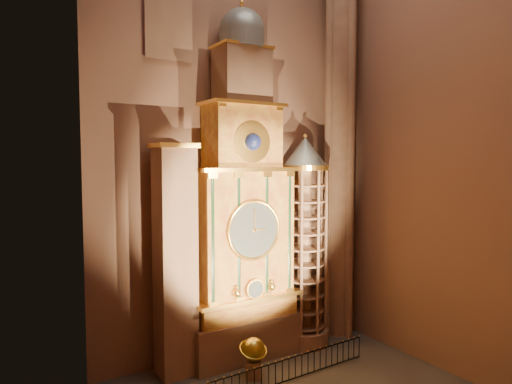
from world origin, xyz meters
TOP-DOWN VIEW (x-y plane):
  - wall_back at (0.00, 6.00)m, footprint 22.00×0.00m
  - wall_left at (-7.00, 0.00)m, footprint 0.00×22.00m
  - wall_right at (7.00, 0.00)m, footprint 0.00×22.00m
  - astronomical_clock at (0.00, 4.96)m, footprint 5.60×2.41m
  - portrait_tower at (-3.40, 4.98)m, footprint 1.80×1.60m
  - stair_turret at (3.50, 4.70)m, footprint 2.50×2.50m
  - gothic_pier at (6.10, 5.00)m, footprint 2.04×2.04m
  - stained_glass_window at (-3.20, 5.92)m, footprint 2.20×0.14m
  - celestial_globe at (-0.71, 2.85)m, footprint 1.29×1.22m
  - iron_railing at (0.57, 1.74)m, footprint 8.15×0.31m

SIDE VIEW (x-z plane):
  - iron_railing at x=0.57m, z-range 0.04..1.05m
  - celestial_globe at x=-0.71m, z-range 0.18..1.97m
  - portrait_tower at x=-3.40m, z-range 0.05..10.25m
  - stair_turret at x=3.50m, z-range -0.13..10.67m
  - astronomical_clock at x=0.00m, z-range -1.67..15.03m
  - wall_back at x=0.00m, z-range 0.00..22.00m
  - wall_left at x=-7.00m, z-range 0.00..22.00m
  - wall_right at x=7.00m, z-range 0.00..22.00m
  - gothic_pier at x=6.10m, z-range 0.00..22.00m
  - stained_glass_window at x=-3.20m, z-range 13.90..19.10m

